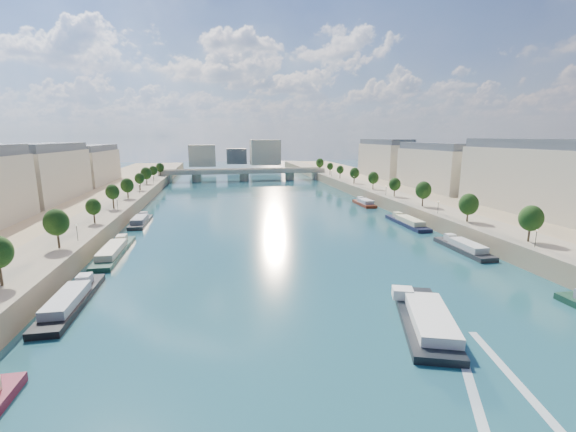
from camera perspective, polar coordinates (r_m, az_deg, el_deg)
name	(u,v)px	position (r m, az deg, el deg)	size (l,w,h in m)	color
ground	(274,225)	(132.95, -2.15, -1.34)	(700.00, 700.00, 0.00)	#0D2D3B
quay_left	(44,227)	(141.48, -32.40, -1.35)	(44.00, 520.00, 5.00)	#9E8460
quay_right	(462,211)	(159.42, 24.38, 0.72)	(44.00, 520.00, 5.00)	#9E8460
pave_left	(95,217)	(136.05, -26.65, -0.12)	(14.00, 520.00, 0.10)	gray
pave_right	(426,205)	(150.95, 19.77, 1.50)	(14.00, 520.00, 0.10)	gray
trees_left	(102,199)	(136.51, -25.83, 2.31)	(4.80, 268.80, 8.26)	#382B1E
trees_right	(409,187)	(157.82, 17.47, 4.07)	(4.80, 268.80, 8.26)	#382B1E
lamps_left	(101,214)	(124.87, -26.02, 0.26)	(0.36, 200.36, 4.28)	black
lamps_right	(409,196)	(152.65, 17.44, 2.80)	(0.36, 200.36, 4.28)	black
buildings_left	(11,179)	(155.61, -35.80, 4.51)	(16.00, 226.00, 23.20)	#C3B496
buildings_right	(476,170)	(174.90, 26.05, 6.09)	(16.00, 226.00, 23.20)	#C3B496
skyline	(241,154)	(348.70, -7.01, 9.11)	(79.00, 42.00, 22.00)	#C3B496
bridge	(244,173)	(268.43, -6.52, 6.32)	(112.00, 12.00, 8.15)	#C1B79E
tour_barge	(425,319)	(68.63, 19.58, -14.13)	(14.98, 26.01, 3.59)	black
wake	(496,388)	(57.22, 28.43, -21.47)	(15.99, 25.67, 0.04)	silver
moored_barges_left	(73,298)	(82.38, -29.20, -10.60)	(5.00, 151.48, 3.60)	#151E30
moored_barges_right	(473,252)	(110.27, 25.72, -4.83)	(5.00, 160.07, 3.60)	black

